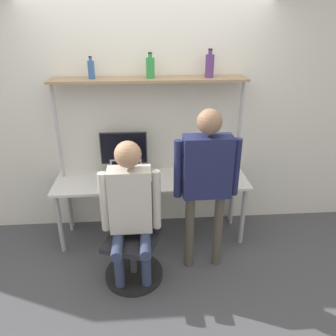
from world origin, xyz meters
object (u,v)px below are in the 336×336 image
laptop (126,177)px  cell_phone (153,185)px  monitor (124,151)px  person_standing (207,173)px  person_seated (130,204)px  bottle_blue (91,69)px  office_chair (135,251)px  bottle_green (150,67)px  bottle_purple (210,65)px

laptop → cell_phone: size_ratio=2.21×
monitor → person_standing: 1.06m
person_seated → bottle_blue: (-0.36, 0.84, 1.04)m
laptop → office_chair: bearing=-82.3°
laptop → cell_phone: 0.30m
cell_phone → person_seated: (-0.22, -0.54, 0.10)m
cell_phone → bottle_blue: 1.31m
person_seated → bottle_blue: size_ratio=6.55×
bottle_blue → bottle_green: (0.58, -0.00, 0.01)m
office_chair → person_seated: 0.55m
bottle_purple → cell_phone: bearing=-153.0°
person_standing → cell_phone: bearing=140.5°
cell_phone → bottle_blue: (-0.57, 0.30, 1.14)m
person_seated → bottle_green: (0.22, 0.84, 1.05)m
office_chair → monitor: bearing=97.2°
person_seated → bottle_blue: bottle_blue is taller
cell_phone → bottle_blue: size_ratio=0.70×
monitor → cell_phone: monitor is taller
bottle_purple → bottle_blue: size_ratio=1.29×
monitor → bottle_green: bottle_green is taller
office_chair → person_standing: size_ratio=0.56×
cell_phone → bottle_purple: (0.60, 0.30, 1.17)m
laptop → person_seated: bearing=-84.1°
cell_phone → person_standing: person_standing is taller
cell_phone → bottle_purple: bearing=27.0°
office_chair → bottle_purple: (0.80, 0.80, 1.62)m
office_chair → person_standing: bearing=8.0°
laptop → office_chair: size_ratio=0.37×
person_standing → bottle_purple: (0.11, 0.70, 0.85)m
bottle_blue → bottle_green: bearing=-0.0°
monitor → bottle_blue: (-0.27, -0.01, 0.87)m
monitor → bottle_purple: size_ratio=1.84×
bottle_purple → person_standing: bearing=-99.3°
office_chair → bottle_blue: 1.82m
person_standing → bottle_blue: (-1.06, 0.70, 0.82)m
person_seated → person_standing: (0.70, 0.14, 0.22)m
person_seated → office_chair: bearing=73.1°
cell_phone → person_seated: size_ratio=0.11×
monitor → office_chair: (0.10, -0.81, -0.72)m
laptop → cell_phone: laptop is taller
laptop → bottle_blue: size_ratio=1.55×
office_chair → bottle_green: 1.80m
person_seated → bottle_green: bottle_green is taller
bottle_purple → bottle_blue: 1.17m
person_standing → office_chair: bearing=-172.0°
monitor → person_standing: (0.79, -0.71, 0.05)m
cell_phone → person_standing: bearing=-39.5°
office_chair → bottle_blue: bottle_blue is taller
person_seated → bottle_blue: bearing=113.0°
cell_phone → office_chair: bearing=-112.3°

